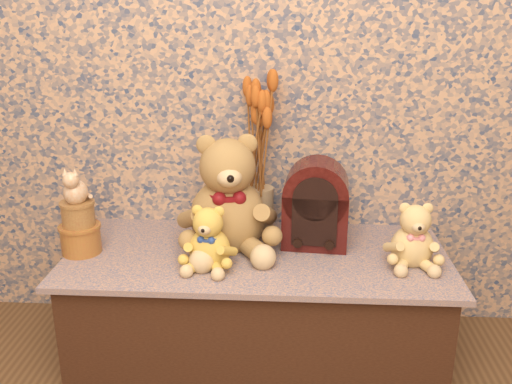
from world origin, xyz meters
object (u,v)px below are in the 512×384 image
(teddy_medium, at_px, (209,233))
(cat_figurine, at_px, (75,184))
(teddy_small, at_px, (414,231))
(biscuit_tin_lower, at_px, (81,239))
(teddy_large, at_px, (227,188))
(cathedral_radio, at_px, (316,203))
(ceramic_vase, at_px, (259,210))

(teddy_medium, height_order, cat_figurine, cat_figurine)
(teddy_medium, xyz_separation_m, teddy_small, (0.67, 0.05, 0.00))
(teddy_small, xyz_separation_m, biscuit_tin_lower, (-1.13, 0.02, -0.07))
(teddy_large, bearing_deg, teddy_medium, -116.65)
(cathedral_radio, distance_m, cat_figurine, 0.83)
(teddy_medium, distance_m, biscuit_tin_lower, 0.47)
(teddy_medium, distance_m, cathedral_radio, 0.41)
(teddy_large, distance_m, cathedral_radio, 0.32)
(teddy_small, bearing_deg, ceramic_vase, 153.67)
(teddy_medium, bearing_deg, ceramic_vase, 71.24)
(teddy_large, relative_size, ceramic_vase, 2.50)
(biscuit_tin_lower, bearing_deg, ceramic_vase, 20.06)
(teddy_large, height_order, teddy_small, teddy_large)
(ceramic_vase, bearing_deg, cat_figurine, -159.94)
(teddy_medium, distance_m, teddy_small, 0.67)
(teddy_medium, bearing_deg, cat_figurine, 178.47)
(teddy_medium, height_order, ceramic_vase, teddy_medium)
(teddy_small, relative_size, ceramic_vase, 1.32)
(cathedral_radio, xyz_separation_m, biscuit_tin_lower, (-0.81, -0.12, -0.11))
(teddy_large, relative_size, cat_figurine, 3.39)
(teddy_small, distance_m, cathedral_radio, 0.35)
(teddy_small, relative_size, cathedral_radio, 0.74)
(cat_figurine, bearing_deg, biscuit_tin_lower, 0.00)
(teddy_medium, height_order, cathedral_radio, cathedral_radio)
(biscuit_tin_lower, bearing_deg, cat_figurine, 0.00)
(teddy_medium, relative_size, cathedral_radio, 0.73)
(teddy_large, xyz_separation_m, teddy_small, (0.62, -0.10, -0.10))
(teddy_large, xyz_separation_m, ceramic_vase, (0.10, 0.14, -0.13))
(cat_figurine, bearing_deg, ceramic_vase, 18.76)
(cathedral_radio, distance_m, biscuit_tin_lower, 0.83)
(cathedral_radio, height_order, biscuit_tin_lower, cathedral_radio)
(teddy_large, relative_size, biscuit_tin_lower, 3.25)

